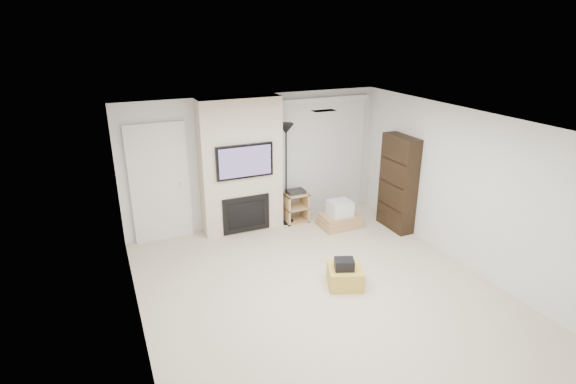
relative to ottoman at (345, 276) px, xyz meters
name	(u,v)px	position (x,y,z in m)	size (l,w,h in m)	color
floor	(321,291)	(-0.41, -0.01, -0.15)	(5.00, 5.50, 0.00)	beige
ceiling	(326,123)	(-0.41, -0.01, 2.35)	(5.00, 5.50, 0.00)	white
wall_back	(255,161)	(-0.41, 2.74, 1.10)	(5.00, 2.50, 0.00)	silver
wall_front	(474,331)	(-0.41, -2.76, 1.10)	(5.00, 2.50, 0.00)	silver
wall_left	(133,247)	(-2.91, -0.01, 1.10)	(5.50, 2.50, 0.00)	silver
wall_right	(463,188)	(2.09, -0.01, 1.10)	(5.50, 2.50, 0.00)	silver
hvac_vent	(324,111)	(-0.01, 0.79, 2.35)	(0.35, 0.18, 0.01)	silver
ottoman	(345,276)	(0.00, 0.00, 0.00)	(0.50, 0.50, 0.30)	gold
black_bag	(344,264)	(-0.04, -0.03, 0.23)	(0.28, 0.22, 0.16)	black
fireplace_wall	(241,167)	(-0.76, 2.53, 1.09)	(1.50, 0.47, 2.50)	beige
entry_door	(160,184)	(-2.21, 2.71, 0.90)	(1.02, 0.11, 2.14)	silver
vertical_blinds	(322,152)	(0.99, 2.69, 1.12)	(1.98, 0.10, 2.37)	silver
floor_lamp	(286,146)	(0.10, 2.46, 1.41)	(0.29, 0.29, 1.98)	black
av_stand	(296,205)	(0.29, 2.43, 0.20)	(0.45, 0.38, 0.66)	tan
box_stack	(340,217)	(0.98, 1.88, 0.05)	(0.77, 0.58, 0.52)	tan
bookshelf	(398,183)	(1.93, 1.41, 0.75)	(0.30, 0.80, 1.80)	black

